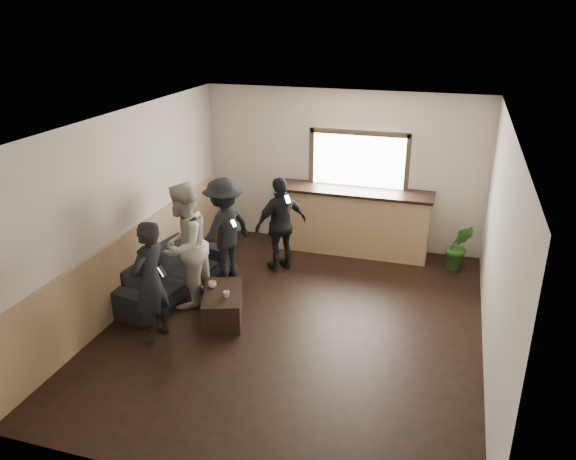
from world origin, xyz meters
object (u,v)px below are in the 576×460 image
(sofa, at_px, (168,273))
(cup_a, at_px, (212,284))
(cup_b, at_px, (226,294))
(person_a, at_px, (150,282))
(coffee_table, at_px, (223,305))
(person_c, at_px, (224,229))
(person_d, at_px, (281,224))
(bar_counter, at_px, (354,217))
(potted_plant, at_px, (458,247))
(person_b, at_px, (184,246))

(sofa, distance_m, cup_a, 1.03)
(cup_b, xyz_separation_m, person_a, (-0.79, -0.61, 0.37))
(coffee_table, height_order, person_a, person_a)
(person_c, relative_size, person_d, 1.05)
(bar_counter, height_order, coffee_table, bar_counter)
(person_c, xyz_separation_m, person_d, (0.77, 0.56, -0.04))
(cup_a, bearing_deg, potted_plant, 37.44)
(bar_counter, height_order, person_a, bar_counter)
(cup_a, relative_size, person_d, 0.07)
(cup_b, height_order, person_d, person_d)
(person_a, xyz_separation_m, person_b, (-0.00, 0.98, 0.10))
(coffee_table, relative_size, person_d, 0.58)
(sofa, height_order, person_a, person_a)
(coffee_table, bearing_deg, cup_a, 154.78)
(coffee_table, relative_size, cup_b, 10.00)
(person_b, bearing_deg, cup_a, 72.59)
(coffee_table, height_order, person_d, person_d)
(person_a, height_order, person_c, person_c)
(bar_counter, xyz_separation_m, cup_b, (-1.18, -2.98, -0.19))
(bar_counter, xyz_separation_m, sofa, (-2.42, -2.36, -0.33))
(bar_counter, xyz_separation_m, person_a, (-1.97, -3.59, 0.18))
(cup_b, height_order, person_a, person_a)
(cup_b, distance_m, potted_plant, 4.06)
(bar_counter, relative_size, cup_b, 29.20)
(cup_a, xyz_separation_m, cup_b, (0.30, -0.21, -0.00))
(person_a, relative_size, person_c, 0.99)
(potted_plant, bearing_deg, cup_a, -142.56)
(coffee_table, bearing_deg, sofa, 156.03)
(bar_counter, relative_size, potted_plant, 3.37)
(potted_plant, height_order, person_d, person_d)
(cup_a, height_order, person_d, person_d)
(cup_b, bearing_deg, cup_a, 145.22)
(cup_a, distance_m, potted_plant, 4.15)
(person_b, bearing_deg, cup_b, 65.80)
(cup_b, bearing_deg, person_d, 84.49)
(sofa, relative_size, person_a, 1.30)
(potted_plant, bearing_deg, person_d, -163.44)
(bar_counter, distance_m, person_a, 4.09)
(person_d, bearing_deg, coffee_table, 33.68)
(coffee_table, distance_m, person_d, 1.89)
(coffee_table, height_order, person_b, person_b)
(bar_counter, relative_size, sofa, 1.27)
(cup_a, distance_m, person_d, 1.79)
(bar_counter, xyz_separation_m, person_b, (-1.97, -2.61, 0.28))
(cup_b, height_order, potted_plant, potted_plant)
(sofa, distance_m, cup_b, 1.39)
(sofa, relative_size, person_d, 1.35)
(sofa, xyz_separation_m, cup_b, (1.24, -0.62, 0.14))
(potted_plant, xyz_separation_m, person_a, (-3.78, -3.34, 0.42))
(sofa, distance_m, potted_plant, 4.73)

